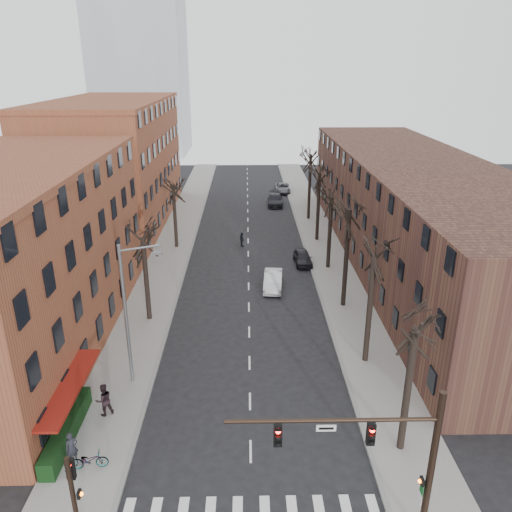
{
  "coord_description": "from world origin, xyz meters",
  "views": [
    {
      "loc": [
        -0.1,
        -15.94,
        18.36
      ],
      "look_at": [
        0.6,
        21.06,
        4.0
      ],
      "focal_mm": 35.0,
      "sensor_mm": 36.0,
      "label": 1
    }
  ],
  "objects_px": {
    "silver_sedan": "(273,280)",
    "pedestrian_a": "(72,448)",
    "parked_car_mid": "(275,200)",
    "bicycle": "(89,460)",
    "parked_car_near": "(303,257)"
  },
  "relations": [
    {
      "from": "pedestrian_a",
      "to": "bicycle",
      "type": "bearing_deg",
      "value": -61.3
    },
    {
      "from": "silver_sedan",
      "to": "parked_car_mid",
      "type": "distance_m",
      "value": 27.31
    },
    {
      "from": "parked_car_near",
      "to": "silver_sedan",
      "type": "bearing_deg",
      "value": -122.24
    },
    {
      "from": "parked_car_near",
      "to": "bicycle",
      "type": "bearing_deg",
      "value": -118.97
    },
    {
      "from": "parked_car_mid",
      "to": "silver_sedan",
      "type": "bearing_deg",
      "value": -91.22
    },
    {
      "from": "parked_car_near",
      "to": "bicycle",
      "type": "relative_size",
      "value": 2.19
    },
    {
      "from": "pedestrian_a",
      "to": "bicycle",
      "type": "xyz_separation_m",
      "value": [
        0.92,
        -0.4,
        -0.37
      ]
    },
    {
      "from": "bicycle",
      "to": "parked_car_near",
      "type": "bearing_deg",
      "value": -33.06
    },
    {
      "from": "parked_car_mid",
      "to": "pedestrian_a",
      "type": "xyz_separation_m",
      "value": [
        -12.45,
        -47.55,
        0.25
      ]
    },
    {
      "from": "parked_car_mid",
      "to": "bicycle",
      "type": "height_order",
      "value": "parked_car_mid"
    },
    {
      "from": "silver_sedan",
      "to": "parked_car_mid",
      "type": "height_order",
      "value": "parked_car_mid"
    },
    {
      "from": "parked_car_near",
      "to": "pedestrian_a",
      "type": "xyz_separation_m",
      "value": [
        -13.95,
        -25.87,
        0.33
      ]
    },
    {
      "from": "silver_sedan",
      "to": "pedestrian_a",
      "type": "bearing_deg",
      "value": -113.06
    },
    {
      "from": "pedestrian_a",
      "to": "parked_car_mid",
      "type": "bearing_deg",
      "value": 37.49
    },
    {
      "from": "silver_sedan",
      "to": "pedestrian_a",
      "type": "distance_m",
      "value": 22.97
    }
  ]
}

